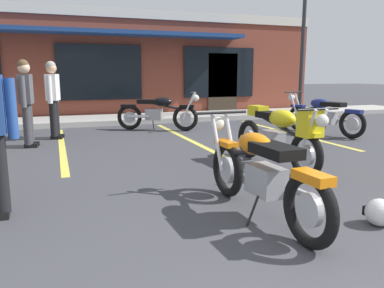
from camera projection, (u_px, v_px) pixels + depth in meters
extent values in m
plane|color=#3D3D42|center=(181.00, 191.00, 4.62)|extent=(80.00, 80.00, 0.00)
cube|color=#A8A59E|center=(106.00, 120.00, 11.18)|extent=(22.00, 1.80, 0.14)
cube|color=brown|center=(91.00, 66.00, 14.33)|extent=(15.24, 5.51, 3.42)
cube|color=beige|center=(97.00, 11.00, 11.47)|extent=(15.24, 0.06, 0.30)
cube|color=black|center=(100.00, 72.00, 11.79)|extent=(2.60, 0.06, 1.70)
cube|color=black|center=(219.00, 72.00, 13.15)|extent=(2.60, 0.06, 1.70)
cube|color=#33281E|center=(223.00, 84.00, 13.26)|extent=(1.10, 0.06, 2.10)
cube|color=navy|center=(100.00, 32.00, 11.20)|extent=(9.14, 0.90, 0.12)
cube|color=#DBCC4C|center=(62.00, 146.00, 7.43)|extent=(0.12, 4.80, 0.01)
cube|color=#DBCC4C|center=(187.00, 139.00, 8.30)|extent=(0.12, 4.80, 0.01)
cube|color=#DBCC4C|center=(288.00, 133.00, 9.17)|extent=(0.12, 4.80, 0.01)
torus|color=black|center=(309.00, 210.00, 3.07)|extent=(0.13, 0.64, 0.64)
cylinder|color=#B7B7BC|center=(309.00, 210.00, 3.07)|extent=(0.07, 0.29, 0.29)
torus|color=black|center=(227.00, 169.00, 4.38)|extent=(0.13, 0.64, 0.64)
cylinder|color=#B7B7BC|center=(227.00, 169.00, 4.38)|extent=(0.07, 0.29, 0.29)
cylinder|color=silver|center=(217.00, 141.00, 4.38)|extent=(0.06, 0.33, 0.66)
cylinder|color=silver|center=(231.00, 140.00, 4.45)|extent=(0.06, 0.33, 0.66)
cylinder|color=black|center=(221.00, 113.00, 4.43)|extent=(0.66, 0.06, 0.03)
sphere|color=silver|center=(218.00, 124.00, 4.53)|extent=(0.18, 0.18, 0.17)
cube|color=orange|center=(226.00, 143.00, 4.36)|extent=(0.15, 0.37, 0.06)
cube|color=#9E9EA3|center=(266.00, 180.00, 3.64)|extent=(0.26, 0.41, 0.28)
cylinder|color=silver|center=(302.00, 194.00, 3.36)|extent=(0.09, 0.55, 0.07)
cylinder|color=black|center=(256.00, 152.00, 3.78)|extent=(0.10, 0.94, 0.26)
ellipsoid|color=orange|center=(255.00, 144.00, 3.78)|extent=(0.28, 0.49, 0.22)
cube|color=black|center=(276.00, 150.00, 3.45)|extent=(0.30, 0.53, 0.10)
cube|color=orange|center=(313.00, 177.00, 3.00)|extent=(0.17, 0.37, 0.08)
cylinder|color=black|center=(253.00, 211.00, 3.56)|extent=(0.14, 0.03, 0.29)
torus|color=black|center=(352.00, 124.00, 8.30)|extent=(0.28, 0.64, 0.64)
cylinder|color=#B7B7BC|center=(352.00, 124.00, 8.30)|extent=(0.14, 0.29, 0.29)
torus|color=black|center=(299.00, 118.00, 9.44)|extent=(0.28, 0.64, 0.64)
cylinder|color=#B7B7BC|center=(299.00, 118.00, 9.44)|extent=(0.14, 0.29, 0.29)
cylinder|color=silver|center=(294.00, 105.00, 9.41)|extent=(0.13, 0.32, 0.66)
cylinder|color=silver|center=(299.00, 105.00, 9.51)|extent=(0.13, 0.32, 0.66)
cylinder|color=black|center=(294.00, 92.00, 9.47)|extent=(0.64, 0.22, 0.03)
sphere|color=silver|center=(291.00, 97.00, 9.55)|extent=(0.21, 0.21, 0.17)
cube|color=navy|center=(298.00, 106.00, 9.42)|extent=(0.24, 0.38, 0.06)
cube|color=#9E9EA3|center=(327.00, 118.00, 8.79)|extent=(0.34, 0.45, 0.28)
cylinder|color=silver|center=(345.00, 121.00, 8.59)|extent=(0.22, 0.55, 0.07)
cylinder|color=black|center=(320.00, 107.00, 8.91)|extent=(0.32, 0.92, 0.26)
ellipsoid|color=navy|center=(320.00, 103.00, 8.91)|extent=(0.38, 0.53, 0.22)
cube|color=black|center=(333.00, 104.00, 8.62)|extent=(0.42, 0.58, 0.10)
cube|color=navy|center=(354.00, 111.00, 8.23)|extent=(0.25, 0.39, 0.08)
cylinder|color=black|center=(324.00, 130.00, 8.68)|extent=(0.14, 0.06, 0.29)
torus|color=black|center=(130.00, 117.00, 9.63)|extent=(0.61, 0.39, 0.64)
cylinder|color=#B7B7BC|center=(130.00, 117.00, 9.63)|extent=(0.28, 0.19, 0.29)
torus|color=black|center=(185.00, 118.00, 9.42)|extent=(0.61, 0.39, 0.64)
cylinder|color=#B7B7BC|center=(185.00, 118.00, 9.42)|extent=(0.28, 0.19, 0.29)
cylinder|color=silver|center=(190.00, 105.00, 9.43)|extent=(0.31, 0.19, 0.66)
cylinder|color=silver|center=(189.00, 106.00, 9.26)|extent=(0.31, 0.19, 0.66)
cylinder|color=black|center=(192.00, 92.00, 9.27)|extent=(0.34, 0.60, 0.03)
sphere|color=silver|center=(196.00, 98.00, 9.29)|extent=(0.23, 0.23, 0.17)
cube|color=black|center=(187.00, 106.00, 9.36)|extent=(0.38, 0.29, 0.06)
cube|color=#9E9EA3|center=(154.00, 114.00, 9.52)|extent=(0.47, 0.40, 0.28)
cylinder|color=silver|center=(138.00, 116.00, 9.44)|extent=(0.52, 0.32, 0.07)
cylinder|color=black|center=(162.00, 105.00, 9.45)|extent=(0.86, 0.50, 0.26)
ellipsoid|color=black|center=(162.00, 102.00, 9.43)|extent=(0.55, 0.46, 0.22)
cube|color=black|center=(148.00, 102.00, 9.48)|extent=(0.59, 0.49, 0.10)
cube|color=black|center=(128.00, 106.00, 9.58)|extent=(0.39, 0.31, 0.08)
cylinder|color=black|center=(153.00, 124.00, 9.75)|extent=(0.09, 0.13, 0.29)
torus|color=black|center=(249.00, 139.00, 6.43)|extent=(0.14, 0.65, 0.64)
cylinder|color=#B7B7BC|center=(249.00, 139.00, 6.43)|extent=(0.08, 0.29, 0.29)
torus|color=black|center=(306.00, 155.00, 5.14)|extent=(0.14, 0.65, 0.64)
cylinder|color=#B7B7BC|center=(306.00, 155.00, 5.14)|extent=(0.08, 0.29, 0.29)
cylinder|color=silver|center=(318.00, 133.00, 5.02)|extent=(0.07, 0.33, 0.66)
cylinder|color=silver|center=(307.00, 133.00, 4.95)|extent=(0.07, 0.33, 0.66)
cylinder|color=black|center=(318.00, 109.00, 4.86)|extent=(0.66, 0.07, 0.03)
sphere|color=silver|center=(322.00, 121.00, 4.81)|extent=(0.18, 0.18, 0.17)
cube|color=yellow|center=(309.00, 134.00, 5.05)|extent=(0.16, 0.37, 0.06)
cube|color=#9E9EA3|center=(272.00, 140.00, 5.84)|extent=(0.27, 0.41, 0.28)
cylinder|color=silver|center=(251.00, 139.00, 6.13)|extent=(0.11, 0.55, 0.07)
cylinder|color=black|center=(280.00, 126.00, 5.62)|extent=(0.12, 0.94, 0.26)
ellipsoid|color=yellow|center=(282.00, 119.00, 5.56)|extent=(0.33, 0.54, 0.26)
cube|color=yellow|center=(310.00, 123.00, 5.01)|extent=(0.30, 0.26, 0.36)
cube|color=black|center=(269.00, 115.00, 5.86)|extent=(0.27, 0.41, 0.10)
cube|color=yellow|center=(258.00, 111.00, 6.13)|extent=(0.22, 0.33, 0.16)
cylinder|color=black|center=(278.00, 155.00, 6.02)|extent=(0.14, 0.03, 0.29)
cube|color=black|center=(33.00, 144.00, 7.50)|extent=(0.25, 0.13, 0.08)
cube|color=black|center=(31.00, 146.00, 7.31)|extent=(0.25, 0.13, 0.08)
cylinder|color=#38383D|center=(29.00, 123.00, 7.42)|extent=(0.17, 0.17, 0.80)
cylinder|color=#38383D|center=(27.00, 124.00, 7.23)|extent=(0.17, 0.17, 0.80)
cube|color=#4C4C51|center=(25.00, 89.00, 7.20)|extent=(0.27, 0.40, 0.56)
cylinder|color=#4C4C51|center=(28.00, 91.00, 7.45)|extent=(0.11, 0.11, 0.58)
cylinder|color=#4C4C51|center=(23.00, 92.00, 6.97)|extent=(0.11, 0.11, 0.58)
sphere|color=beige|center=(24.00, 68.00, 7.13)|extent=(0.25, 0.25, 0.22)
sphere|color=brown|center=(23.00, 65.00, 7.12)|extent=(0.23, 0.23, 0.21)
cube|color=black|center=(59.00, 136.00, 8.45)|extent=(0.26, 0.16, 0.08)
cube|color=black|center=(56.00, 137.00, 8.25)|extent=(0.26, 0.16, 0.08)
cylinder|color=black|center=(56.00, 117.00, 8.37)|extent=(0.18, 0.18, 0.80)
cylinder|color=black|center=(53.00, 118.00, 8.17)|extent=(0.18, 0.18, 0.80)
cube|color=silver|center=(52.00, 87.00, 8.15)|extent=(0.31, 0.42, 0.56)
cylinder|color=silver|center=(55.00, 89.00, 8.40)|extent=(0.12, 0.12, 0.58)
cylinder|color=silver|center=(49.00, 90.00, 7.91)|extent=(0.12, 0.12, 0.58)
sphere|color=tan|center=(51.00, 68.00, 8.08)|extent=(0.27, 0.27, 0.22)
sphere|color=gray|center=(51.00, 66.00, 8.07)|extent=(0.25, 0.25, 0.21)
cube|color=black|center=(4.00, 213.00, 3.79)|extent=(0.11, 0.24, 0.08)
cylinder|color=black|center=(0.00, 173.00, 3.67)|extent=(0.16, 0.16, 0.80)
cylinder|color=#23478C|center=(11.00, 109.00, 3.61)|extent=(0.10, 0.10, 0.58)
sphere|color=silver|center=(379.00, 212.00, 3.55)|extent=(0.26, 0.26, 0.26)
cube|color=black|center=(371.00, 209.00, 3.64)|extent=(0.18, 0.03, 0.09)
cylinder|color=#2D2D33|center=(303.00, 43.00, 11.74)|extent=(0.12, 0.12, 4.67)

